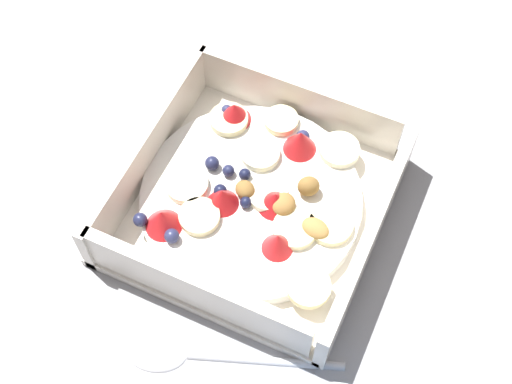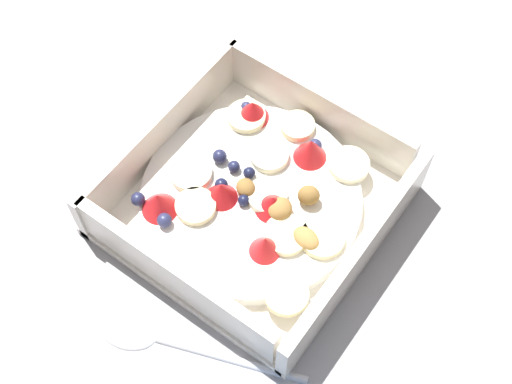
{
  "view_description": "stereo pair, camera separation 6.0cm",
  "coord_description": "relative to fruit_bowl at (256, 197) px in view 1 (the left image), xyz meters",
  "views": [
    {
      "loc": [
        0.27,
        0.13,
        0.55
      ],
      "look_at": [
        -0.0,
        0.0,
        0.03
      ],
      "focal_mm": 49.86,
      "sensor_mm": 36.0,
      "label": 1
    },
    {
      "loc": [
        0.24,
        0.18,
        0.55
      ],
      "look_at": [
        -0.0,
        0.0,
        0.03
      ],
      "focal_mm": 49.86,
      "sensor_mm": 36.0,
      "label": 2
    }
  ],
  "objects": [
    {
      "name": "fruit_bowl",
      "position": [
        0.0,
        0.0,
        0.0
      ],
      "size": [
        0.22,
        0.22,
        0.06
      ],
      "color": "white",
      "rests_on": "ground"
    },
    {
      "name": "ground_plane",
      "position": [
        0.0,
        -0.0,
        -0.02
      ],
      "size": [
        2.4,
        2.4,
        0.0
      ],
      "primitive_type": "plane",
      "color": "#9E9EA3"
    },
    {
      "name": "spoon",
      "position": [
        0.14,
        0.01,
        -0.02
      ],
      "size": [
        0.08,
        0.17,
        0.01
      ],
      "color": "silver",
      "rests_on": "ground"
    }
  ]
}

